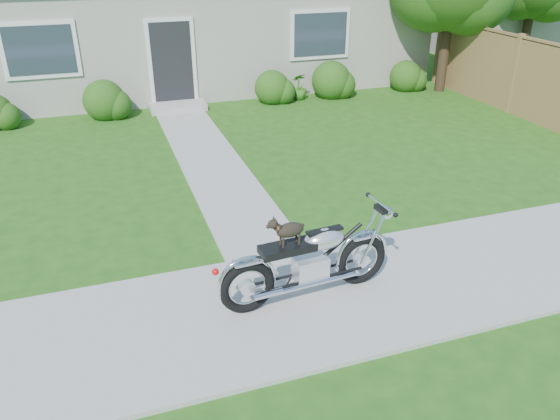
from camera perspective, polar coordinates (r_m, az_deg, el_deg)
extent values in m
plane|color=#235114|center=(7.26, 12.98, -7.09)|extent=(80.00, 80.00, 0.00)
cube|color=#9E9B93|center=(7.25, 12.99, -6.96)|extent=(24.00, 2.20, 0.04)
cube|color=#9E9B93|center=(10.94, -7.50, 5.38)|extent=(1.20, 8.00, 0.03)
cube|color=#B0AB9F|center=(17.54, -7.84, 18.44)|extent=(12.00, 6.00, 3.00)
cube|color=black|center=(14.42, -11.19, 14.61)|extent=(1.00, 0.06, 2.10)
cube|color=#9E9B93|center=(14.32, -10.62, 10.56)|extent=(1.40, 0.70, 0.16)
cube|color=#2D3847|center=(14.23, -23.80, 15.04)|extent=(1.70, 0.05, 1.30)
cube|color=#2D3847|center=(15.38, 4.22, 17.84)|extent=(1.70, 0.05, 1.30)
cube|color=#926441|center=(14.84, 23.26, 12.74)|extent=(0.08, 6.50, 1.80)
cube|color=#926441|center=(17.33, 16.22, 15.73)|extent=(0.12, 0.12, 1.90)
cube|color=#926441|center=(14.83, 23.29, 12.92)|extent=(0.12, 0.12, 1.90)
cube|color=#926441|center=(14.68, 23.92, 16.20)|extent=(0.08, 6.50, 0.08)
cylinder|color=#3D2B1C|center=(16.33, 16.87, 16.23)|extent=(0.28, 0.28, 2.57)
cylinder|color=#3D2B1C|center=(20.14, 24.37, 16.76)|extent=(0.28, 0.28, 2.49)
sphere|color=#274F15|center=(15.25, 5.37, 13.31)|extent=(1.06, 1.06, 1.06)
sphere|color=#274F15|center=(14.67, -0.83, 12.65)|extent=(0.92, 0.92, 0.92)
sphere|color=#274F15|center=(16.32, 13.01, 13.43)|extent=(0.91, 0.91, 0.91)
sphere|color=#274F15|center=(13.98, -17.89, 10.82)|extent=(1.00, 1.00, 1.00)
imported|color=#184E14|center=(14.05, -18.51, 10.42)|extent=(0.59, 0.66, 0.67)
imported|color=#37711F|center=(14.98, 2.01, 12.76)|extent=(0.48, 0.48, 0.70)
torus|color=black|center=(6.84, 8.48, -5.17)|extent=(0.68, 0.16, 0.67)
torus|color=black|center=(6.29, -3.45, -8.06)|extent=(0.68, 0.16, 0.67)
cube|color=silver|center=(6.52, 3.20, -6.12)|extent=(0.42, 0.27, 0.30)
ellipsoid|color=silver|center=(6.40, 4.65, -3.00)|extent=(0.53, 0.33, 0.26)
cube|color=black|center=(6.23, 0.79, -4.02)|extent=(0.67, 0.31, 0.09)
cube|color=silver|center=(6.67, 8.67, -2.69)|extent=(0.31, 0.16, 0.03)
cube|color=silver|center=(6.10, -3.53, -5.44)|extent=(0.31, 0.16, 0.03)
cylinder|color=silver|center=(6.61, 10.53, 0.57)|extent=(0.07, 0.60, 0.03)
sphere|color=silver|center=(6.70, 11.02, -0.24)|extent=(0.18, 0.18, 0.17)
cylinder|color=silver|center=(6.50, 3.67, -7.66)|extent=(1.10, 0.14, 0.06)
ellipsoid|color=black|center=(6.12, 1.06, -2.09)|extent=(0.34, 0.18, 0.18)
sphere|color=black|center=(5.99, -0.73, -1.48)|extent=(0.12, 0.12, 0.11)
cylinder|color=black|center=(6.18, 0.07, -3.06)|extent=(0.03, 0.03, 0.14)
cylinder|color=black|center=(6.11, 0.36, -3.40)|extent=(0.03, 0.03, 0.14)
cylinder|color=black|center=(6.25, 1.73, -2.71)|extent=(0.03, 0.03, 0.14)
cylinder|color=black|center=(6.18, 2.03, -3.04)|extent=(0.03, 0.03, 0.14)
torus|color=#D95539|center=(6.03, -0.30, -1.81)|extent=(0.06, 0.10, 0.09)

